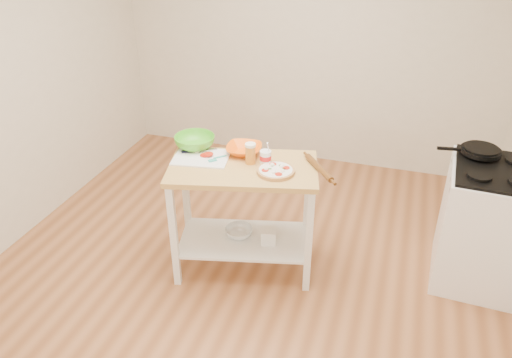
{
  "coord_description": "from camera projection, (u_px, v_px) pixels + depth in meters",
  "views": [
    {
      "loc": [
        1.01,
        -2.75,
        2.58
      ],
      "look_at": [
        0.05,
        0.28,
        0.77
      ],
      "focal_mm": 35.0,
      "sensor_mm": 36.0,
      "label": 1
    }
  ],
  "objects": [
    {
      "name": "pizza",
      "position": [
        276.0,
        171.0,
        3.47
      ],
      "size": [
        0.27,
        0.27,
        0.04
      ],
      "rotation": [
        0.0,
        0.0,
        0.28
      ],
      "color": "tan",
      "rests_on": "prep_island"
    },
    {
      "name": "prep_island",
      "position": [
        243.0,
        197.0,
        3.69
      ],
      "size": [
        1.17,
        0.82,
        0.9
      ],
      "rotation": [
        0.0,
        0.0,
        0.24
      ],
      "color": "tan",
      "rests_on": "ground"
    },
    {
      "name": "spatula",
      "position": [
        217.0,
        158.0,
        3.63
      ],
      "size": [
        0.11,
        0.14,
        0.01
      ],
      "rotation": [
        0.0,
        0.0,
        0.77
      ],
      "color": "teal",
      "rests_on": "cutting_board"
    },
    {
      "name": "beer_pint",
      "position": [
        250.0,
        153.0,
        3.57
      ],
      "size": [
        0.08,
        0.08,
        0.15
      ],
      "color": "orange",
      "rests_on": "prep_island"
    },
    {
      "name": "yogurt_tub",
      "position": [
        266.0,
        157.0,
        3.57
      ],
      "size": [
        0.08,
        0.08,
        0.18
      ],
      "color": "white",
      "rests_on": "prep_island"
    },
    {
      "name": "shelf_glass_bowl",
      "position": [
        239.0,
        232.0,
        3.9
      ],
      "size": [
        0.27,
        0.27,
        0.07
      ],
      "primitive_type": "imported",
      "rotation": [
        0.0,
        0.0,
        0.29
      ],
      "color": "silver",
      "rests_on": "prep_island"
    },
    {
      "name": "knife",
      "position": [
        194.0,
        151.0,
        3.74
      ],
      "size": [
        0.24,
        0.16,
        0.01
      ],
      "rotation": [
        0.0,
        0.0,
        0.49
      ],
      "color": "silver",
      "rests_on": "cutting_board"
    },
    {
      "name": "room_shell",
      "position": [
        235.0,
        120.0,
        3.15
      ],
      "size": [
        4.04,
        4.54,
        2.74
      ],
      "color": "#A2653C",
      "rests_on": "ground"
    },
    {
      "name": "skillet",
      "position": [
        480.0,
        151.0,
        3.61
      ],
      "size": [
        0.45,
        0.28,
        0.03
      ],
      "rotation": [
        0.0,
        0.0,
        0.16
      ],
      "color": "black",
      "rests_on": "gas_stove"
    },
    {
      "name": "orange_bowl",
      "position": [
        244.0,
        150.0,
        3.72
      ],
      "size": [
        0.3,
        0.3,
        0.06
      ],
      "primitive_type": "imported",
      "rotation": [
        0.0,
        0.0,
        0.14
      ],
      "color": "#FF660C",
      "rests_on": "prep_island"
    },
    {
      "name": "green_bowl",
      "position": [
        195.0,
        142.0,
        3.8
      ],
      "size": [
        0.42,
        0.42,
        0.1
      ],
      "primitive_type": "imported",
      "rotation": [
        0.0,
        0.0,
        0.5
      ],
      "color": "#4DB725",
      "rests_on": "prep_island"
    },
    {
      "name": "cutting_board",
      "position": [
        201.0,
        157.0,
        3.67
      ],
      "size": [
        0.44,
        0.36,
        0.04
      ],
      "rotation": [
        0.0,
        0.0,
        0.16
      ],
      "color": "white",
      "rests_on": "prep_island"
    },
    {
      "name": "rolling_pin",
      "position": [
        319.0,
        168.0,
        3.49
      ],
      "size": [
        0.26,
        0.32,
        0.04
      ],
      "primitive_type": "cylinder",
      "rotation": [
        1.57,
        0.0,
        0.65
      ],
      "color": "brown",
      "rests_on": "prep_island"
    },
    {
      "name": "gas_stove",
      "position": [
        484.0,
        225.0,
        3.67
      ],
      "size": [
        0.63,
        0.72,
        1.11
      ],
      "rotation": [
        0.0,
        0.0,
        -0.05
      ],
      "color": "white",
      "rests_on": "ground"
    },
    {
      "name": "shelf_bin",
      "position": [
        269.0,
        236.0,
        3.81
      ],
      "size": [
        0.14,
        0.14,
        0.11
      ],
      "primitive_type": "cube",
      "rotation": [
        0.0,
        0.0,
        0.24
      ],
      "color": "white",
      "rests_on": "prep_island"
    }
  ]
}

